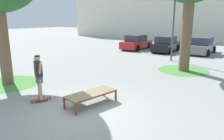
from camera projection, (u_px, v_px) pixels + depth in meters
The scene contains 11 objects.
ground_plane at pixel (82, 112), 7.09m from camera, with size 120.00×120.00×0.00m, color #999993.
building_facade at pixel (194, 4), 31.19m from camera, with size 41.76×4.00×10.70m, color silver.
skate_box at pixel (91, 94), 7.62m from camera, with size 1.25×2.04×0.46m.
skateboard at pixel (41, 100), 8.00m from camera, with size 0.54×0.80×0.09m.
skater at pixel (39, 74), 7.76m from camera, with size 0.93×0.53×1.69m.
grass_patch_near_left at pixel (8, 83), 10.24m from camera, with size 2.97×2.97×0.01m, color #519342.
grass_patch_mid_back at pixel (183, 70), 12.88m from camera, with size 3.04×3.04×0.01m, color #519342.
car_red at pixel (136, 43), 21.94m from camera, with size 2.16×4.32×1.50m.
car_black at pixel (166, 44), 20.30m from camera, with size 1.99×4.24×1.50m.
car_grey at pixel (201, 46), 19.05m from camera, with size 2.22×4.34×1.50m.
light_post at pixel (174, 8), 15.02m from camera, with size 0.36×0.36×5.83m.
Camera 1 is at (4.21, -5.13, 3.06)m, focal length 33.58 mm.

